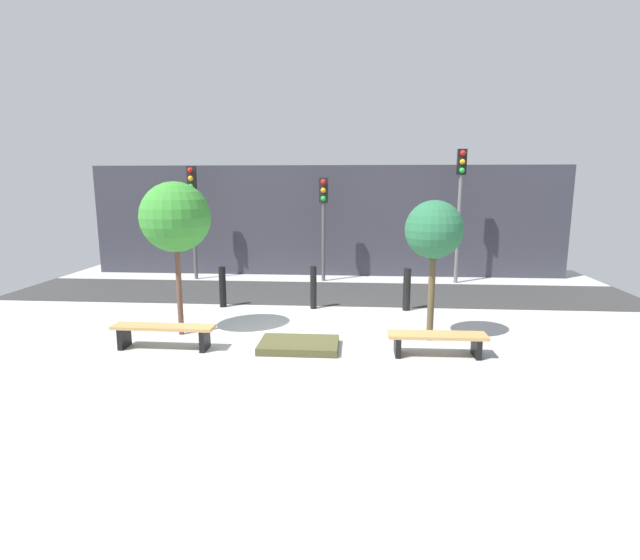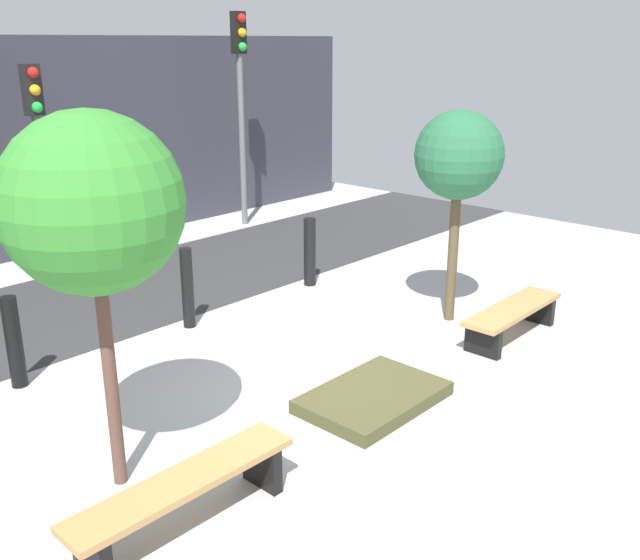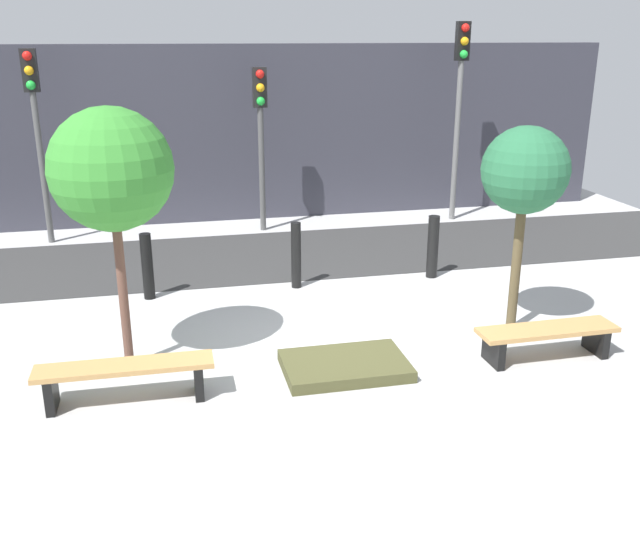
{
  "view_description": "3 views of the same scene",
  "coord_description": "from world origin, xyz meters",
  "px_view_note": "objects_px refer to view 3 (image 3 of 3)",
  "views": [
    {
      "loc": [
        1.11,
        -9.76,
        3.17
      ],
      "look_at": [
        0.37,
        -0.1,
        1.27
      ],
      "focal_mm": 28.0,
      "sensor_mm": 36.0,
      "label": 1
    },
    {
      "loc": [
        -5.35,
        -4.73,
        3.67
      ],
      "look_at": [
        -0.21,
        0.01,
        1.31
      ],
      "focal_mm": 40.0,
      "sensor_mm": 36.0,
      "label": 2
    },
    {
      "loc": [
        -2.06,
        -8.26,
        3.96
      ],
      "look_at": [
        -0.32,
        -0.59,
        1.23
      ],
      "focal_mm": 40.0,
      "sensor_mm": 36.0,
      "label": 3
    }
  ],
  "objects_px": {
    "tree_behind_right_bench": "(525,172)",
    "bollard_left": "(296,255)",
    "planter_bed": "(345,366)",
    "tree_behind_left_bench": "(111,171)",
    "traffic_light_mid_east": "(460,88)",
    "bench_left": "(125,374)",
    "traffic_light_west": "(35,112)",
    "traffic_light_mid_west": "(261,119)",
    "bench_right": "(547,336)",
    "bollard_far_left": "(147,266)",
    "bollard_center": "(433,247)"
  },
  "relations": [
    {
      "from": "bench_left",
      "to": "bench_right",
      "type": "relative_size",
      "value": 1.09
    },
    {
      "from": "planter_bed",
      "to": "tree_behind_right_bench",
      "type": "height_order",
      "value": "tree_behind_right_bench"
    },
    {
      "from": "tree_behind_right_bench",
      "to": "bollard_left",
      "type": "distance_m",
      "value": 3.94
    },
    {
      "from": "bench_left",
      "to": "traffic_light_mid_west",
      "type": "bearing_deg",
      "value": 70.37
    },
    {
      "from": "tree_behind_right_bench",
      "to": "traffic_light_mid_west",
      "type": "relative_size",
      "value": 0.86
    },
    {
      "from": "bollard_left",
      "to": "traffic_light_mid_west",
      "type": "bearing_deg",
      "value": 90.0
    },
    {
      "from": "bollard_far_left",
      "to": "traffic_light_mid_west",
      "type": "relative_size",
      "value": 0.32
    },
    {
      "from": "bench_right",
      "to": "planter_bed",
      "type": "height_order",
      "value": "bench_right"
    },
    {
      "from": "bench_right",
      "to": "bench_left",
      "type": "bearing_deg",
      "value": 179.36
    },
    {
      "from": "bench_left",
      "to": "tree_behind_right_bench",
      "type": "xyz_separation_m",
      "value": [
        5.21,
        0.94,
        1.89
      ]
    },
    {
      "from": "bollard_left",
      "to": "tree_behind_right_bench",
      "type": "bearing_deg",
      "value": -42.92
    },
    {
      "from": "planter_bed",
      "to": "bench_left",
      "type": "bearing_deg",
      "value": -175.61
    },
    {
      "from": "bench_left",
      "to": "planter_bed",
      "type": "bearing_deg",
      "value": 5.03
    },
    {
      "from": "tree_behind_left_bench",
      "to": "traffic_light_west",
      "type": "distance_m",
      "value": 6.33
    },
    {
      "from": "bench_right",
      "to": "traffic_light_mid_east",
      "type": "xyz_separation_m",
      "value": [
        1.67,
        7.05,
        2.56
      ]
    },
    {
      "from": "traffic_light_mid_east",
      "to": "traffic_light_mid_west",
      "type": "bearing_deg",
      "value": -179.98
    },
    {
      "from": "bench_left",
      "to": "tree_behind_left_bench",
      "type": "relative_size",
      "value": 0.62
    },
    {
      "from": "bollard_center",
      "to": "traffic_light_mid_west",
      "type": "height_order",
      "value": "traffic_light_mid_west"
    },
    {
      "from": "bench_left",
      "to": "tree_behind_right_bench",
      "type": "height_order",
      "value": "tree_behind_right_bench"
    },
    {
      "from": "tree_behind_right_bench",
      "to": "bollard_far_left",
      "type": "height_order",
      "value": "tree_behind_right_bench"
    },
    {
      "from": "planter_bed",
      "to": "traffic_light_mid_west",
      "type": "height_order",
      "value": "traffic_light_mid_west"
    },
    {
      "from": "bench_right",
      "to": "bollard_left",
      "type": "bearing_deg",
      "value": 127.1
    },
    {
      "from": "traffic_light_west",
      "to": "traffic_light_mid_west",
      "type": "bearing_deg",
      "value": -0.01
    },
    {
      "from": "bollard_left",
      "to": "traffic_light_mid_east",
      "type": "height_order",
      "value": "traffic_light_mid_east"
    },
    {
      "from": "planter_bed",
      "to": "tree_behind_left_bench",
      "type": "bearing_deg",
      "value": 164.06
    },
    {
      "from": "bench_right",
      "to": "planter_bed",
      "type": "distance_m",
      "value": 2.62
    },
    {
      "from": "planter_bed",
      "to": "traffic_light_mid_west",
      "type": "relative_size",
      "value": 0.46
    },
    {
      "from": "bench_left",
      "to": "tree_behind_right_bench",
      "type": "relative_size",
      "value": 0.69
    },
    {
      "from": "bench_left",
      "to": "bollard_center",
      "type": "height_order",
      "value": "bollard_center"
    },
    {
      "from": "tree_behind_left_bench",
      "to": "traffic_light_mid_east",
      "type": "xyz_separation_m",
      "value": [
        6.88,
        6.11,
        0.39
      ]
    },
    {
      "from": "bench_right",
      "to": "traffic_light_mid_east",
      "type": "bearing_deg",
      "value": 76.03
    },
    {
      "from": "tree_behind_left_bench",
      "to": "bollard_far_left",
      "type": "distance_m",
      "value": 3.11
    },
    {
      "from": "bench_left",
      "to": "bollard_far_left",
      "type": "distance_m",
      "value": 3.38
    },
    {
      "from": "bench_left",
      "to": "traffic_light_mid_west",
      "type": "height_order",
      "value": "traffic_light_mid_west"
    },
    {
      "from": "bench_right",
      "to": "traffic_light_mid_east",
      "type": "relative_size",
      "value": 0.43
    },
    {
      "from": "bollard_far_left",
      "to": "bollard_center",
      "type": "bearing_deg",
      "value": 0.0
    },
    {
      "from": "bollard_left",
      "to": "bollard_center",
      "type": "bearing_deg",
      "value": 0.0
    },
    {
      "from": "bollard_far_left",
      "to": "traffic_light_west",
      "type": "xyz_separation_m",
      "value": [
        -1.92,
        3.68,
        2.02
      ]
    },
    {
      "from": "bollard_center",
      "to": "bollard_left",
      "type": "bearing_deg",
      "value": 180.0
    },
    {
      "from": "bench_right",
      "to": "bollard_left",
      "type": "xyz_separation_m",
      "value": [
        -2.6,
        3.36,
        0.24
      ]
    },
    {
      "from": "bollard_left",
      "to": "traffic_light_west",
      "type": "distance_m",
      "value": 5.99
    },
    {
      "from": "tree_behind_left_bench",
      "to": "bollard_far_left",
      "type": "relative_size",
      "value": 3.04
    },
    {
      "from": "bench_left",
      "to": "tree_behind_right_bench",
      "type": "bearing_deg",
      "value": 10.91
    },
    {
      "from": "bollard_left",
      "to": "planter_bed",
      "type": "bearing_deg",
      "value": -90.0
    },
    {
      "from": "planter_bed",
      "to": "bollard_left",
      "type": "distance_m",
      "value": 3.2
    },
    {
      "from": "bench_right",
      "to": "tree_behind_right_bench",
      "type": "relative_size",
      "value": 0.64
    },
    {
      "from": "bollard_left",
      "to": "tree_behind_left_bench",
      "type": "bearing_deg",
      "value": -137.08
    },
    {
      "from": "bollard_left",
      "to": "bollard_center",
      "type": "xyz_separation_m",
      "value": [
        2.36,
        0.0,
        -0.01
      ]
    },
    {
      "from": "traffic_light_mid_east",
      "to": "bench_left",
      "type": "bearing_deg",
      "value": -134.29
    },
    {
      "from": "tree_behind_left_bench",
      "to": "bollard_far_left",
      "type": "xyz_separation_m",
      "value": [
        0.25,
        2.42,
        -1.94
      ]
    }
  ]
}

